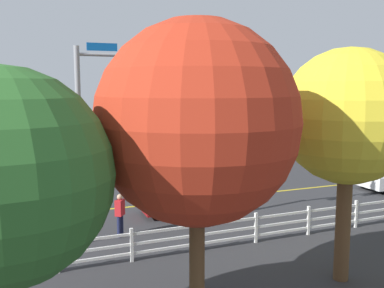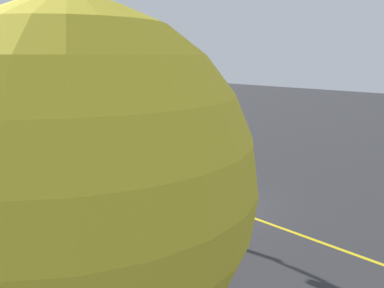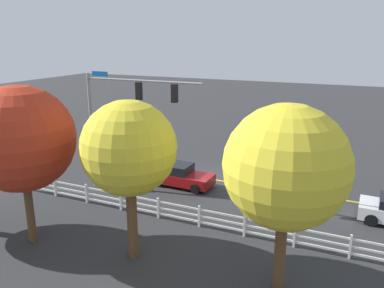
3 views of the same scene
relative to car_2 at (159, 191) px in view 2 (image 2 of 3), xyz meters
name	(u,v)px [view 2 (image 2 of 3)]	position (x,y,z in m)	size (l,w,h in m)	color
ground_plane	(213,203)	(-1.52, -1.88, -0.67)	(120.00, 120.00, 0.00)	#2D2D30
lane_center_stripe	(292,232)	(-5.52, -1.88, -0.67)	(28.00, 0.16, 0.01)	gold
signal_assembly	(76,88)	(2.75, 2.21, 4.49)	(7.58, 0.37, 7.35)	gray
car_2	(159,191)	(0.00, 0.00, 0.00)	(4.29, 1.91, 1.44)	maroon
pedestrian	(76,178)	(3.56, 2.08, 0.25)	(0.45, 0.48, 1.69)	#191E3F
white_rail_fence	(135,275)	(-4.52, 4.64, -0.07)	(26.10, 0.10, 1.15)	white
tree_3	(82,183)	(-8.03, 7.89, 4.21)	(4.50, 4.50, 7.16)	brown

